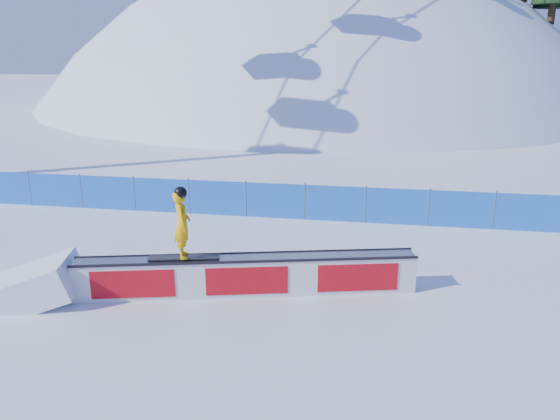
# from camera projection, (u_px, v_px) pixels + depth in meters

# --- Properties ---
(ground) EXTENTS (160.00, 160.00, 0.00)m
(ground) POSITION_uv_depth(u_px,v_px,m) (172.00, 266.00, 14.51)
(ground) COLOR white
(ground) RESTS_ON ground
(snow_hill) EXTENTS (64.00, 64.00, 64.00)m
(snow_hill) POSITION_uv_depth(u_px,v_px,m) (318.00, 269.00, 59.40)
(snow_hill) COLOR white
(snow_hill) RESTS_ON ground
(safety_fence) EXTENTS (22.05, 0.05, 1.30)m
(safety_fence) POSITION_uv_depth(u_px,v_px,m) (217.00, 198.00, 18.57)
(safety_fence) COLOR blue
(safety_fence) RESTS_ON ground
(rail_box) EXTENTS (7.85, 2.41, 0.95)m
(rail_box) POSITION_uv_depth(u_px,v_px,m) (247.00, 275.00, 12.75)
(rail_box) COLOR silver
(rail_box) RESTS_ON ground
(snow_ramp) EXTENTS (2.57, 1.93, 1.43)m
(snow_ramp) POSITION_uv_depth(u_px,v_px,m) (31.00, 300.00, 12.56)
(snow_ramp) COLOR white
(snow_ramp) RESTS_ON ground
(snowboarder) EXTENTS (1.64, 0.67, 1.69)m
(snowboarder) POSITION_uv_depth(u_px,v_px,m) (182.00, 224.00, 12.27)
(snowboarder) COLOR black
(snowboarder) RESTS_ON rail_box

